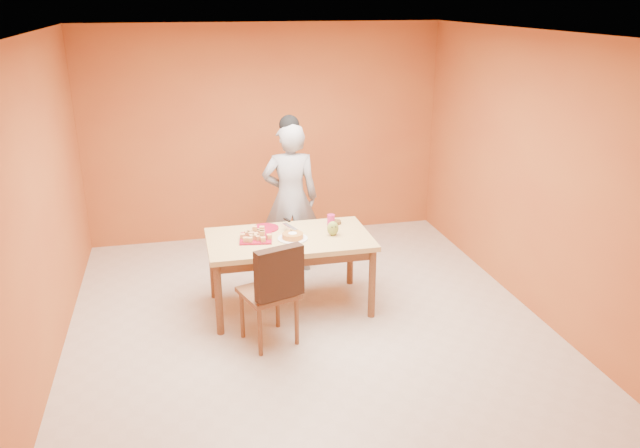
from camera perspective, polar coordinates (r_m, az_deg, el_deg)
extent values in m
plane|color=beige|center=(6.13, -1.14, -9.02)|extent=(5.00, 5.00, 0.00)
plane|color=white|center=(5.36, -1.34, 17.06)|extent=(5.00, 5.00, 0.00)
plane|color=#B56029|center=(7.99, -5.00, 8.24)|extent=(4.50, 0.00, 4.50)
plane|color=#B56029|center=(5.61, -24.34, 1.32)|extent=(0.00, 5.00, 5.00)
plane|color=#B56029|center=(6.43, 18.83, 4.30)|extent=(0.00, 5.00, 5.00)
cube|color=#D3B96E|center=(6.13, -2.83, -1.43)|extent=(1.60, 0.90, 0.05)
cube|color=brown|center=(6.16, -2.82, -2.08)|extent=(1.48, 0.78, 0.10)
cylinder|color=brown|center=(5.86, -9.24, -6.85)|extent=(0.07, 0.07, 0.71)
cylinder|color=brown|center=(6.56, -9.78, -3.82)|extent=(0.07, 0.07, 0.71)
cylinder|color=brown|center=(6.11, 4.78, -5.47)|extent=(0.07, 0.07, 0.71)
cylinder|color=brown|center=(6.79, 2.78, -2.71)|extent=(0.07, 0.07, 0.71)
imported|color=gray|center=(6.99, -2.72, 2.37)|extent=(0.66, 0.47, 1.71)
cube|color=maroon|center=(6.10, -5.89, -1.32)|extent=(0.35, 0.35, 0.02)
cylinder|color=maroon|center=(6.36, -5.00, -0.37)|extent=(0.33, 0.33, 0.02)
cylinder|color=white|center=(6.07, -2.51, -1.34)|extent=(0.31, 0.31, 0.01)
cylinder|color=orange|center=(6.06, -2.52, -1.09)|extent=(0.27, 0.27, 0.05)
cube|color=silver|center=(6.22, -2.74, -0.23)|extent=(0.12, 0.24, 0.01)
ellipsoid|color=olive|center=(6.14, 1.18, -0.40)|extent=(0.14, 0.13, 0.15)
cylinder|color=#B71B60|center=(6.42, 1.01, 0.38)|extent=(0.09, 0.09, 0.11)
cylinder|color=#321D0D|center=(6.48, 1.45, 0.18)|extent=(0.12, 0.12, 0.03)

